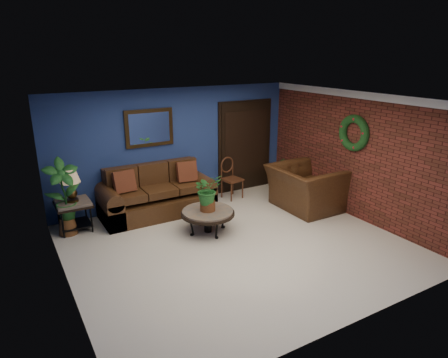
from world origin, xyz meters
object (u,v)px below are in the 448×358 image
end_table (74,208)px  side_chair (230,175)px  table_lamp (70,182)px  sofa (156,197)px  armchair (305,188)px  coffee_table (208,213)px

end_table → side_chair: side_chair is taller
end_table → table_lamp: 0.52m
table_lamp → end_table: bearing=-135.0°
sofa → end_table: bearing=-178.7°
table_lamp → side_chair: 3.46m
end_table → armchair: bearing=-16.5°
sofa → armchair: sofa is taller
end_table → side_chair: 3.44m
end_table → armchair: armchair is taller
sofa → side_chair: size_ratio=2.44×
sofa → table_lamp: size_ratio=3.83×
coffee_table → side_chair: bearing=46.5°
end_table → table_lamp: (0.00, 0.00, 0.52)m
side_chair → armchair: bearing=-63.4°
coffee_table → end_table: end_table is taller
coffee_table → sofa: bearing=110.0°
end_table → table_lamp: table_lamp is taller
side_chair → armchair: (1.02, -1.38, -0.07)m
coffee_table → armchair: 2.33m
sofa → coffee_table: bearing=-70.0°
end_table → table_lamp: size_ratio=1.06×
table_lamp → armchair: bearing=-16.5°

